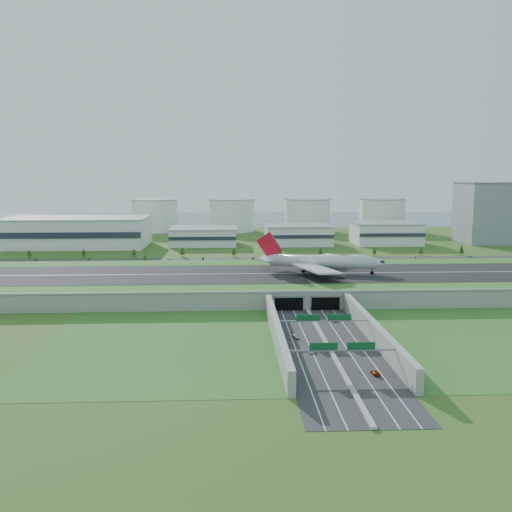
{
  "coord_description": "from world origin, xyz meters",
  "views": [
    {
      "loc": [
        -34.68,
        -293.7,
        62.22
      ],
      "look_at": [
        -19.98,
        35.0,
        12.85
      ],
      "focal_mm": 38.0,
      "sensor_mm": 36.0,
      "label": 1
    }
  ],
  "objects_px": {
    "car_3": "(375,372)",
    "car_5": "(337,258)",
    "car_2": "(334,319)",
    "fuel_tank_a": "(155,216)",
    "car_0": "(296,336)",
    "car_1": "(312,350)",
    "boeing_747": "(322,261)",
    "car_6": "(510,260)",
    "car_4": "(47,264)",
    "office_tower": "(487,213)",
    "car_7": "(171,259)"
  },
  "relations": [
    {
      "from": "fuel_tank_a",
      "to": "car_5",
      "type": "distance_m",
      "value": 265.93
    },
    {
      "from": "car_3",
      "to": "car_6",
      "type": "bearing_deg",
      "value": -131.85
    },
    {
      "from": "car_7",
      "to": "car_2",
      "type": "bearing_deg",
      "value": 41.7
    },
    {
      "from": "car_1",
      "to": "car_7",
      "type": "bearing_deg",
      "value": 121.81
    },
    {
      "from": "car_1",
      "to": "car_6",
      "type": "distance_m",
      "value": 265.86
    },
    {
      "from": "fuel_tank_a",
      "to": "car_0",
      "type": "height_order",
      "value": "fuel_tank_a"
    },
    {
      "from": "office_tower",
      "to": "car_2",
      "type": "distance_m",
      "value": 327.22
    },
    {
      "from": "car_3",
      "to": "car_5",
      "type": "distance_m",
      "value": 236.4
    },
    {
      "from": "boeing_747",
      "to": "car_7",
      "type": "relative_size",
      "value": 13.64
    },
    {
      "from": "fuel_tank_a",
      "to": "car_7",
      "type": "distance_m",
      "value": 212.9
    },
    {
      "from": "fuel_tank_a",
      "to": "car_3",
      "type": "distance_m",
      "value": 461.98
    },
    {
      "from": "car_0",
      "to": "car_6",
      "type": "bearing_deg",
      "value": 28.95
    },
    {
      "from": "office_tower",
      "to": "car_4",
      "type": "height_order",
      "value": "office_tower"
    },
    {
      "from": "boeing_747",
      "to": "car_3",
      "type": "relative_size",
      "value": 15.31
    },
    {
      "from": "car_2",
      "to": "car_4",
      "type": "relative_size",
      "value": 1.27
    },
    {
      "from": "car_2",
      "to": "fuel_tank_a",
      "type": "bearing_deg",
      "value": -69.89
    },
    {
      "from": "office_tower",
      "to": "fuel_tank_a",
      "type": "xyz_separation_m",
      "value": [
        -320.0,
        115.0,
        -10.0
      ]
    },
    {
      "from": "car_1",
      "to": "car_2",
      "type": "distance_m",
      "value": 44.17
    },
    {
      "from": "fuel_tank_a",
      "to": "car_1",
      "type": "height_order",
      "value": "fuel_tank_a"
    },
    {
      "from": "car_3",
      "to": "car_4",
      "type": "bearing_deg",
      "value": -57.69
    },
    {
      "from": "car_2",
      "to": "car_4",
      "type": "bearing_deg",
      "value": -40.4
    },
    {
      "from": "car_0",
      "to": "car_1",
      "type": "distance_m",
      "value": 17.48
    },
    {
      "from": "car_5",
      "to": "car_0",
      "type": "bearing_deg",
      "value": -29.15
    },
    {
      "from": "car_5",
      "to": "fuel_tank_a",
      "type": "bearing_deg",
      "value": -155.55
    },
    {
      "from": "car_5",
      "to": "car_4",
      "type": "bearing_deg",
      "value": -99.25
    },
    {
      "from": "car_3",
      "to": "car_7",
      "type": "relative_size",
      "value": 0.89
    },
    {
      "from": "car_0",
      "to": "boeing_747",
      "type": "bearing_deg",
      "value": 58.38
    },
    {
      "from": "car_1",
      "to": "car_5",
      "type": "height_order",
      "value": "car_5"
    },
    {
      "from": "car_3",
      "to": "car_7",
      "type": "bearing_deg",
      "value": -75.34
    },
    {
      "from": "fuel_tank_a",
      "to": "office_tower",
      "type": "bearing_deg",
      "value": -19.77
    },
    {
      "from": "car_4",
      "to": "car_5",
      "type": "xyz_separation_m",
      "value": [
        207.86,
        15.82,
        0.16
      ]
    },
    {
      "from": "car_5",
      "to": "office_tower",
      "type": "bearing_deg",
      "value": 107.4
    },
    {
      "from": "car_0",
      "to": "car_4",
      "type": "height_order",
      "value": "car_0"
    },
    {
      "from": "car_0",
      "to": "car_5",
      "type": "bearing_deg",
      "value": 57.85
    },
    {
      "from": "boeing_747",
      "to": "car_2",
      "type": "relative_size",
      "value": 14.7
    },
    {
      "from": "car_2",
      "to": "car_5",
      "type": "height_order",
      "value": "car_5"
    },
    {
      "from": "office_tower",
      "to": "car_1",
      "type": "xyz_separation_m",
      "value": [
        -206.7,
        -305.63,
        -26.67
      ]
    },
    {
      "from": "car_1",
      "to": "car_3",
      "type": "xyz_separation_m",
      "value": [
        16.73,
        -22.36,
        -0.03
      ]
    },
    {
      "from": "fuel_tank_a",
      "to": "car_6",
      "type": "xyz_separation_m",
      "value": [
        288.7,
        -220.84,
        -16.68
      ]
    },
    {
      "from": "office_tower",
      "to": "car_2",
      "type": "bearing_deg",
      "value": -125.85
    },
    {
      "from": "boeing_747",
      "to": "car_4",
      "type": "xyz_separation_m",
      "value": [
        -179.52,
        82.67,
        -13.64
      ]
    },
    {
      "from": "car_3",
      "to": "car_5",
      "type": "relative_size",
      "value": 0.95
    },
    {
      "from": "car_4",
      "to": "fuel_tank_a",
      "type": "bearing_deg",
      "value": 0.72
    },
    {
      "from": "office_tower",
      "to": "car_2",
      "type": "xyz_separation_m",
      "value": [
        -190.99,
        -264.35,
        -26.7
      ]
    },
    {
      "from": "boeing_747",
      "to": "car_2",
      "type": "bearing_deg",
      "value": -81.13
    },
    {
      "from": "car_6",
      "to": "fuel_tank_a",
      "type": "bearing_deg",
      "value": 33.6
    },
    {
      "from": "office_tower",
      "to": "boeing_747",
      "type": "relative_size",
      "value": 0.76
    },
    {
      "from": "car_4",
      "to": "car_2",
      "type": "bearing_deg",
      "value": -119.87
    },
    {
      "from": "car_2",
      "to": "car_6",
      "type": "xyz_separation_m",
      "value": [
        159.7,
        158.5,
        0.02
      ]
    },
    {
      "from": "car_5",
      "to": "car_1",
      "type": "bearing_deg",
      "value": -26.98
    }
  ]
}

